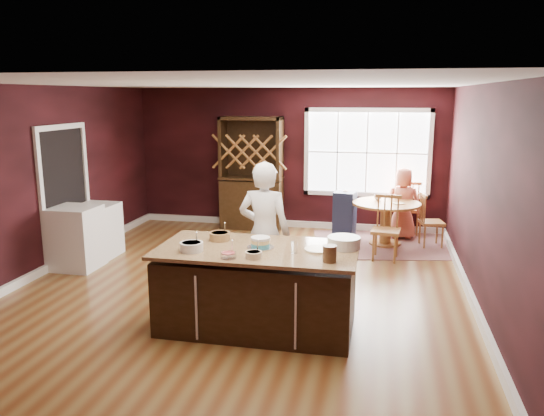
{
  "coord_description": "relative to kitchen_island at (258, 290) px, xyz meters",
  "views": [
    {
      "loc": [
        1.81,
        -6.6,
        2.56
      ],
      "look_at": [
        0.35,
        0.31,
        1.05
      ],
      "focal_mm": 35.0,
      "sensor_mm": 36.0,
      "label": 1
    }
  ],
  "objects": [
    {
      "name": "chair_south",
      "position": [
        1.39,
        2.84,
        0.08
      ],
      "size": [
        0.47,
        0.45,
        1.03
      ],
      "primitive_type": null,
      "rotation": [
        0.0,
        0.0,
        -0.1
      ],
      "color": "#996520",
      "rests_on": "ground"
    },
    {
      "name": "layer_cake",
      "position": [
        0.03,
        0.01,
        0.54
      ],
      "size": [
        0.29,
        0.29,
        0.12
      ],
      "primitive_type": null,
      "color": "white",
      "rests_on": "kitchen_island"
    },
    {
      "name": "toy_figurine",
      "position": [
        0.78,
        -0.2,
        0.52
      ],
      "size": [
        0.04,
        0.04,
        0.07
      ],
      "primitive_type": null,
      "color": "yellow",
      "rests_on": "kitchen_island"
    },
    {
      "name": "chair_north",
      "position": [
        1.8,
        4.58,
        0.08
      ],
      "size": [
        0.44,
        0.42,
        1.03
      ],
      "primitive_type": null,
      "rotation": [
        0.0,
        0.0,
        3.15
      ],
      "color": "#936239",
      "rests_on": "ground"
    },
    {
      "name": "dinner_plate",
      "position": [
        0.66,
        0.05,
        0.49
      ],
      "size": [
        0.3,
        0.3,
        0.02
      ],
      "primitive_type": "cylinder",
      "color": "beige",
      "rests_on": "kitchen_island"
    },
    {
      "name": "window",
      "position": [
        1.0,
        4.65,
        1.06
      ],
      "size": [
        2.36,
        0.1,
        1.66
      ],
      "primitive_type": null,
      "color": "white",
      "rests_on": "room_shell"
    },
    {
      "name": "seated_woman",
      "position": [
        1.68,
        4.2,
        0.21
      ],
      "size": [
        0.66,
        0.45,
        1.3
      ],
      "primitive_type": "imported",
      "rotation": [
        0.0,
        0.0,
        3.2
      ],
      "color": "#C5654D",
      "rests_on": "ground"
    },
    {
      "name": "drinking_glass",
      "position": [
        0.43,
        -0.11,
        0.55
      ],
      "size": [
        0.07,
        0.07,
        0.13
      ],
      "primitive_type": "cylinder",
      "color": "silver",
      "rests_on": "kitchen_island"
    },
    {
      "name": "doorway",
      "position": [
        -3.47,
        1.78,
        0.59
      ],
      "size": [
        0.08,
        1.26,
        2.13
      ],
      "primitive_type": null,
      "color": "white",
      "rests_on": "room_shell"
    },
    {
      "name": "bowl_yellow",
      "position": [
        -0.5,
        0.23,
        0.53
      ],
      "size": [
        0.24,
        0.24,
        0.09
      ],
      "primitive_type": "cylinder",
      "color": "#A06839",
      "rests_on": "kitchen_island"
    },
    {
      "name": "bowl_olive",
      "position": [
        0.05,
        -0.35,
        0.51
      ],
      "size": [
        0.17,
        0.17,
        0.07
      ],
      "primitive_type": "cylinder",
      "color": "beige",
      "rests_on": "kitchen_island"
    },
    {
      "name": "toddler",
      "position": [
        0.64,
        4.07,
        0.37
      ],
      "size": [
        0.18,
        0.14,
        0.26
      ],
      "primitive_type": null,
      "color": "#8CA5BF",
      "rests_on": "high_chair"
    },
    {
      "name": "bowl_pink",
      "position": [
        -0.2,
        -0.42,
        0.51
      ],
      "size": [
        0.17,
        0.17,
        0.06
      ],
      "primitive_type": "cylinder",
      "color": "silver",
      "rests_on": "kitchen_island"
    },
    {
      "name": "room_shell",
      "position": [
        -0.5,
        1.18,
        0.91
      ],
      "size": [
        7.0,
        7.0,
        7.0
      ],
      "color": "brown",
      "rests_on": "ground"
    },
    {
      "name": "white_tub",
      "position": [
        0.93,
        0.2,
        0.54
      ],
      "size": [
        0.36,
        0.36,
        0.12
      ],
      "primitive_type": "cylinder",
      "color": "silver",
      "rests_on": "kitchen_island"
    },
    {
      "name": "kitchen_island",
      "position": [
        0.0,
        0.0,
        0.0
      ],
      "size": [
        2.19,
        1.15,
        0.92
      ],
      "color": "#312012",
      "rests_on": "ground"
    },
    {
      "name": "baker",
      "position": [
        -0.09,
        0.74,
        0.45
      ],
      "size": [
        0.68,
        0.47,
        1.78
      ],
      "primitive_type": "imported",
      "rotation": [
        0.0,
        0.0,
        3.08
      ],
      "color": "white",
      "rests_on": "ground"
    },
    {
      "name": "dining_table",
      "position": [
        1.39,
        3.72,
        0.1
      ],
      "size": [
        1.16,
        1.16,
        0.75
      ],
      "color": "brown",
      "rests_on": "ground"
    },
    {
      "name": "bowl_blue",
      "position": [
        -0.66,
        -0.26,
        0.53
      ],
      "size": [
        0.25,
        0.25,
        0.1
      ],
      "primitive_type": "cylinder",
      "color": "silver",
      "rests_on": "kitchen_island"
    },
    {
      "name": "hutch",
      "position": [
        -1.17,
        4.4,
        0.64
      ],
      "size": [
        1.18,
        0.49,
        2.16
      ],
      "primitive_type": "cube",
      "color": "black",
      "rests_on": "ground"
    },
    {
      "name": "rug",
      "position": [
        1.39,
        3.72,
        -0.43
      ],
      "size": [
        2.68,
        2.24,
        0.01
      ],
      "primitive_type": "cube",
      "rotation": [
        0.0,
        0.0,
        0.18
      ],
      "color": "brown",
      "rests_on": "ground"
    },
    {
      "name": "washer",
      "position": [
        -3.14,
        1.46,
        0.03
      ],
      "size": [
        0.65,
        0.63,
        0.94
      ],
      "primitive_type": "cube",
      "color": "white",
      "rests_on": "ground"
    },
    {
      "name": "table_cup",
      "position": [
        1.24,
        3.89,
        0.36
      ],
      "size": [
        0.14,
        0.14,
        0.1
      ],
      "primitive_type": "imported",
      "rotation": [
        0.0,
        0.0,
        -0.12
      ],
      "color": "white",
      "rests_on": "dining_table"
    },
    {
      "name": "stoneware_crock",
      "position": [
        0.82,
        -0.33,
        0.57
      ],
      "size": [
        0.14,
        0.14,
        0.17
      ],
      "primitive_type": "cylinder",
      "color": "#4E2D1A",
      "rests_on": "kitchen_island"
    },
    {
      "name": "chair_east",
      "position": [
        2.16,
        3.76,
        0.03
      ],
      "size": [
        0.45,
        0.46,
        0.94
      ],
      "primitive_type": null,
      "rotation": [
        0.0,
        0.0,
        1.78
      ],
      "color": "brown",
      "rests_on": "ground"
    },
    {
      "name": "table_plate",
      "position": [
        1.6,
        3.64,
        0.32
      ],
      "size": [
        0.2,
        0.2,
        0.01
      ],
      "primitive_type": "cylinder",
      "color": "beige",
      "rests_on": "dining_table"
    },
    {
      "name": "dryer",
      "position": [
        -3.14,
        2.1,
        -0.01
      ],
      "size": [
        0.59,
        0.57,
        0.86
      ],
      "primitive_type": "cube",
      "color": "white",
      "rests_on": "ground"
    },
    {
      "name": "high_chair",
      "position": [
        0.66,
        3.99,
        0.01
      ],
      "size": [
        0.42,
        0.42,
        0.9
      ],
      "primitive_type": null,
      "rotation": [
        0.0,
        0.0,
        -0.17
      ],
      "color": "black",
      "rests_on": "ground"
    }
  ]
}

